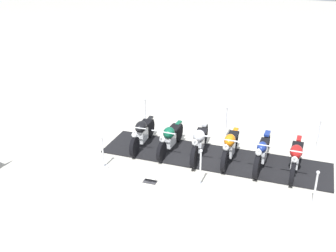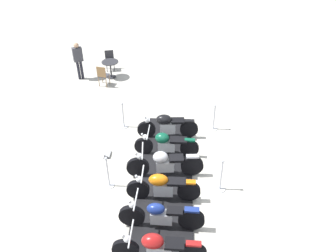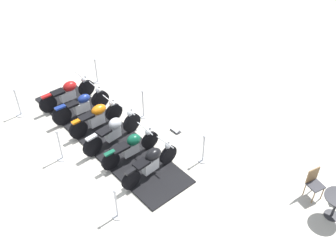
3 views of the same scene
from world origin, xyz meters
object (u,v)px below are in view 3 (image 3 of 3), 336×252
Objects in this scene: motorcycle_navy at (82,105)px; motorcycle_black at (151,162)px; stanchion_right_rear at (97,75)px; cafe_chair_near_table at (314,182)px; stanchion_left_front at (117,208)px; info_placard at (176,130)px; motorcycle_copper at (97,117)px; stanchion_right_front at (203,152)px; motorcycle_forest at (131,146)px; stanchion_right_mid at (143,108)px; stanchion_left_mid at (61,150)px; motorcycle_chrome at (113,130)px; stanchion_left_rear at (19,107)px; motorcycle_maroon at (68,92)px.

motorcycle_black is at bearing -87.79° from motorcycle_navy.
motorcycle_black is 2.00× the size of stanchion_right_rear.
motorcycle_black is 2.20× the size of cafe_chair_near_table.
stanchion_left_front is 2.66× the size of info_placard.
motorcycle_copper is at bearing -87.81° from motorcycle_navy.
motorcycle_forest is at bearing -39.33° from stanchion_right_front.
motorcycle_navy is at bearing -65.44° from stanchion_right_front.
stanchion_left_front is 1.00× the size of stanchion_right_rear.
stanchion_right_mid is at bearing 94.63° from stanchion_right_rear.
motorcycle_navy is at bearing 87.32° from motorcycle_black.
stanchion_right_front is at bearing 142.20° from stanchion_left_mid.
motorcycle_navy is (0.32, -3.79, -0.05)m from motorcycle_black.
info_placard is (-1.80, -1.18, -0.48)m from motorcycle_black.
cafe_chair_near_table is at bearing 151.37° from stanchion_left_front.
cafe_chair_near_table reaches higher than info_placard.
motorcycle_forest is at bearing 46.66° from stanchion_right_mid.
motorcycle_black is at bearing 129.54° from stanchion_left_mid.
stanchion_left_mid is at bearing -110.84° from info_placard.
motorcycle_forest is 1.01× the size of motorcycle_copper.
motorcycle_chrome is at bearing 21.28° from stanchion_right_mid.
motorcycle_navy is at bearing 91.91° from motorcycle_forest.
motorcycle_black is 1.77m from stanchion_left_front.
motorcycle_forest is 1.95m from info_placard.
stanchion_right_front is 5.92m from stanchion_right_rear.
motorcycle_black is 1.84× the size of stanchion_left_mid.
stanchion_left_mid is at bearing 140.94° from motorcycle_forest.
motorcycle_forest reaches higher than info_placard.
motorcycle_chrome is at bearing -119.02° from stanchion_left_front.
stanchion_left_rear is (1.84, -2.34, -0.20)m from motorcycle_copper.
cafe_chair_near_table is at bearing -65.52° from motorcycle_copper.
motorcycle_forest is (0.08, -0.94, -0.03)m from motorcycle_black.
motorcycle_navy is 0.95m from motorcycle_maroon.
cafe_chair_near_table is (-2.03, 8.77, 0.21)m from stanchion_right_rear.
motorcycle_navy is 0.99× the size of motorcycle_maroon.
motorcycle_chrome is 2.22× the size of stanchion_right_front.
motorcycle_maroon reaches higher than cafe_chair_near_table.
stanchion_right_mid reaches higher than motorcycle_black.
cafe_chair_near_table is (-4.78, 2.61, 0.19)m from stanchion_left_front.
motorcycle_maroon is 2.91m from stanchion_left_mid.
stanchion_left_mid is at bearing 94.63° from stanchion_left_rear.
motorcycle_black is at bearing -15.56° from stanchion_right_front.
motorcycle_black is at bearing 61.08° from stanchion_right_mid.
motorcycle_maroon is at bearing -51.87° from stanchion_right_mid.
cafe_chair_near_table is (-3.26, 4.27, 0.04)m from motorcycle_forest.
motorcycle_chrome is 1.73m from stanchion_left_mid.
motorcycle_forest is 2.21m from stanchion_right_front.
stanchion_right_mid is at bearing -55.29° from motorcycle_maroon.
stanchion_right_front is at bearing -175.37° from stanchion_left_front.
motorcycle_black is 1.92× the size of stanchion_left_rear.
motorcycle_navy is 2.21m from stanchion_right_rear.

